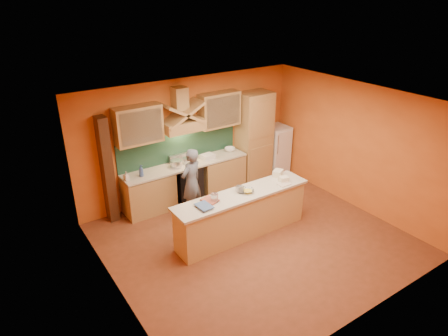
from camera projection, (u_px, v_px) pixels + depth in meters
floor at (254, 240)px, 7.95m from camera, size 5.50×5.00×0.01m
ceiling at (260, 103)px, 6.78m from camera, size 5.50×5.00×0.01m
wall_back at (190, 138)px, 9.25m from camera, size 5.50×0.02×2.80m
wall_front at (370, 242)px, 5.48m from camera, size 5.50×0.02×2.80m
wall_left at (112, 221)px, 5.97m from camera, size 0.02×5.00×2.80m
wall_right at (355, 146)px, 8.76m from camera, size 0.02×5.00×2.80m
base_cabinet_left at (149, 194)px, 8.79m from camera, size 1.10×0.60×0.86m
base_cabinet_right at (221, 173)px, 9.76m from camera, size 1.10×0.60×0.86m
counter_top at (186, 165)px, 9.08m from camera, size 3.00×0.62×0.04m
stove at (187, 182)px, 9.27m from camera, size 0.60×0.58×0.90m
backsplash at (179, 146)px, 9.15m from camera, size 3.00×0.03×0.70m
range_hood at (183, 125)px, 8.73m from camera, size 0.92×0.50×0.24m
hood_chimney at (180, 99)px, 8.57m from camera, size 0.30×0.30×0.50m
upper_cabinet_left at (138, 125)px, 8.21m from camera, size 1.00×0.35×0.80m
upper_cabinet_right at (219, 110)px, 9.22m from camera, size 1.00×0.35×0.80m
pantry_column at (254, 138)px, 9.97m from camera, size 0.80×0.60×2.30m
fridge at (276, 150)px, 10.55m from camera, size 0.58×0.60×1.30m
trim_column_left at (107, 170)px, 8.20m from camera, size 0.20×0.30×2.30m
island_body at (242, 216)px, 7.94m from camera, size 2.80×0.55×0.88m
island_top at (242, 194)px, 7.74m from camera, size 2.90×0.62×0.05m
person at (191, 182)px, 8.54m from camera, size 0.65×0.53×1.54m
pot_large at (176, 164)px, 8.90m from camera, size 0.31×0.31×0.16m
pot_small at (187, 162)px, 9.06m from camera, size 0.23×0.23×0.14m
soap_bottle_a at (126, 176)px, 8.27m from camera, size 0.11×0.11×0.19m
soap_bottle_b at (141, 171)px, 8.42m from camera, size 0.14×0.14×0.26m
bowl_back at (230, 149)px, 9.76m from camera, size 0.31×0.31×0.08m
dish_rack at (208, 156)px, 9.32m from camera, size 0.32×0.26×0.11m
book_lower at (206, 203)px, 7.37m from camera, size 0.31×0.36×0.03m
book_upper at (198, 208)px, 7.15m from camera, size 0.25×0.34×0.03m
jar_large at (214, 198)px, 7.40m from camera, size 0.19×0.19×0.16m
jar_small at (241, 190)px, 7.72m from camera, size 0.15×0.15×0.14m
kitchen_scale at (239, 189)px, 7.78m from camera, size 0.14×0.14×0.09m
mixing_bowl at (247, 191)px, 7.76m from camera, size 0.33×0.33×0.06m
cloth at (284, 184)px, 8.07m from camera, size 0.25×0.19×0.02m
grocery_bag_a at (278, 173)px, 8.40m from camera, size 0.27×0.25×0.14m
grocery_bag_b at (284, 179)px, 8.17m from camera, size 0.21×0.17×0.11m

